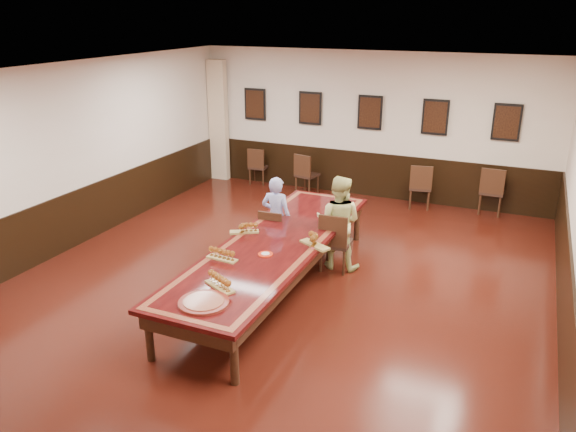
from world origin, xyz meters
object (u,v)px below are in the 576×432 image
at_px(spare_chair_b, 307,174).
at_px(person_woman, 338,222).
at_px(chair_woman, 336,241).
at_px(conference_table, 275,251).
at_px(chair_man, 274,234).
at_px(carved_platter, 204,302).
at_px(spare_chair_c, 420,186).
at_px(spare_chair_a, 259,166).
at_px(spare_chair_d, 492,190).
at_px(person_man, 276,217).

xyz_separation_m(spare_chair_b, person_woman, (1.93, -3.46, 0.31)).
xyz_separation_m(chair_woman, conference_table, (-0.63, -0.99, 0.11)).
distance_m(chair_man, carved_platter, 3.08).
xyz_separation_m(chair_man, spare_chair_c, (1.74, 3.62, 0.04)).
relative_size(spare_chair_c, carved_platter, 1.29).
relative_size(spare_chair_a, spare_chair_d, 0.89).
bearing_deg(spare_chair_b, spare_chair_a, 1.09).
xyz_separation_m(spare_chair_b, carved_platter, (1.33, -6.58, 0.30)).
height_order(chair_man, conference_table, chair_man).
xyz_separation_m(chair_man, spare_chair_d, (3.18, 3.84, 0.06)).
bearing_deg(carved_platter, conference_table, 90.69).
height_order(chair_man, chair_woman, chair_woman).
xyz_separation_m(person_man, conference_table, (0.48, -1.09, -0.10)).
bearing_deg(person_woman, person_man, -2.97).
bearing_deg(person_woman, conference_table, 57.07).
height_order(chair_man, spare_chair_d, spare_chair_d).
height_order(chair_man, spare_chair_a, spare_chair_a).
relative_size(spare_chair_c, person_woman, 0.62).
bearing_deg(spare_chair_c, conference_table, 63.70).
height_order(chair_woman, spare_chair_c, chair_woman).
xyz_separation_m(person_woman, conference_table, (-0.62, -1.10, -0.17)).
distance_m(chair_woman, spare_chair_a, 5.06).
bearing_deg(person_man, person_woman, 177.82).
bearing_deg(person_woman, spare_chair_b, -64.21).
relative_size(spare_chair_b, carved_platter, 1.26).
bearing_deg(carved_platter, chair_man, 99.32).
bearing_deg(chair_man, person_man, -90.00).
bearing_deg(spare_chair_a, spare_chair_b, 163.07).
xyz_separation_m(chair_man, spare_chair_a, (-2.20, 3.82, 0.00)).
distance_m(spare_chair_a, spare_chair_c, 3.95).
bearing_deg(person_man, spare_chair_c, -118.92).
relative_size(spare_chair_b, spare_chair_c, 0.98).
relative_size(spare_chair_a, carved_platter, 1.19).
bearing_deg(spare_chair_a, person_man, 114.54).
height_order(person_man, person_woman, person_woman).
relative_size(spare_chair_a, conference_table, 0.18).
distance_m(chair_woman, spare_chair_d, 4.36).
bearing_deg(chair_woman, spare_chair_c, -103.37).
xyz_separation_m(chair_man, person_woman, (1.10, 0.10, 0.34)).
bearing_deg(carved_platter, person_woman, 79.13).
relative_size(spare_chair_d, carved_platter, 1.34).
height_order(spare_chair_c, conference_table, spare_chair_c).
xyz_separation_m(chair_woman, spare_chair_d, (2.08, 3.84, 0.00)).
bearing_deg(spare_chair_b, person_man, 115.45).
height_order(spare_chair_c, person_woman, person_woman).
height_order(spare_chair_b, person_man, person_man).
height_order(spare_chair_a, spare_chair_c, spare_chair_c).
relative_size(spare_chair_a, spare_chair_b, 0.94).
bearing_deg(spare_chair_d, spare_chair_b, 6.25).
relative_size(chair_woman, spare_chair_b, 1.05).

